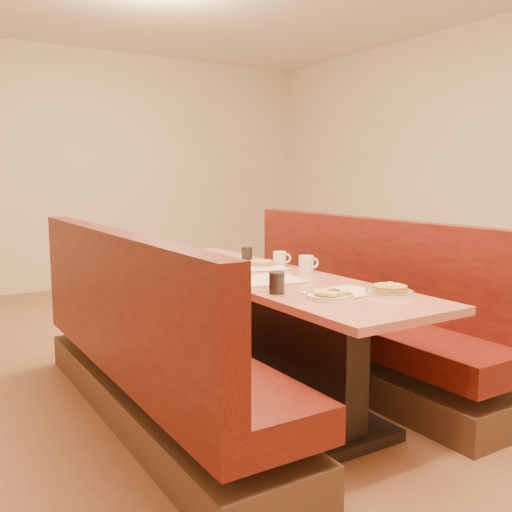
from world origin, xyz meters
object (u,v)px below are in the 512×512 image
diner_table (261,334)px  booth_left (147,356)px  soda_tumbler_mid (247,254)px  coffee_mug_a (307,263)px  coffee_mug_b (211,263)px  coffee_mug_c (280,258)px  eggs_plate (329,295)px  coffee_mug_d (165,253)px  soda_tumbler_near (277,283)px  booth_right (352,320)px  pancake_plate (390,291)px

diner_table → booth_left: booth_left is taller
soda_tumbler_mid → coffee_mug_a: bearing=-80.1°
coffee_mug_b → soda_tumbler_mid: bearing=27.0°
soda_tumbler_mid → diner_table: bearing=-111.5°
booth_left → coffee_mug_c: (1.01, 0.20, 0.44)m
eggs_plate → coffee_mug_d: 1.58m
coffee_mug_a → soda_tumbler_mid: soda_tumbler_mid is taller
coffee_mug_c → soda_tumbler_mid: bearing=130.3°
coffee_mug_b → soda_tumbler_mid: size_ratio=1.16×
eggs_plate → coffee_mug_a: size_ratio=1.88×
coffee_mug_b → soda_tumbler_near: size_ratio=1.07×
booth_right → coffee_mug_a: (-0.45, -0.08, 0.44)m
soda_tumbler_mid → coffee_mug_b: bearing=-151.2°
booth_left → coffee_mug_d: bearing=60.4°
coffee_mug_b → pancake_plate: bearing=-71.4°
diner_table → pancake_plate: size_ratio=10.29×
eggs_plate → soda_tumbler_near: soda_tumbler_near is taller
coffee_mug_c → coffee_mug_a: bearing=-66.4°
booth_right → soda_tumbler_mid: 0.85m
coffee_mug_d → soda_tumbler_mid: soda_tumbler_mid is taller
booth_left → coffee_mug_d: size_ratio=20.15×
soda_tumbler_near → soda_tumbler_mid: 1.10m
diner_table → coffee_mug_b: (-0.20, 0.26, 0.42)m
booth_left → soda_tumbler_near: 0.85m
eggs_plate → coffee_mug_a: bearing=60.9°
pancake_plate → booth_left: bearing=138.0°
soda_tumbler_near → coffee_mug_a: bearing=40.8°
eggs_plate → soda_tumbler_mid: soda_tumbler_mid is taller
diner_table → coffee_mug_c: 0.54m
coffee_mug_b → coffee_mug_c: size_ratio=0.99×
soda_tumbler_near → soda_tumbler_mid: size_ratio=1.08×
pancake_plate → soda_tumbler_mid: 1.33m
booth_left → coffee_mug_a: (1.02, -0.08, 0.44)m
diner_table → eggs_plate: (-0.10, -0.76, 0.39)m
eggs_plate → coffee_mug_b: size_ratio=2.04×
coffee_mug_c → soda_tumbler_near: bearing=-103.2°
booth_left → pancake_plate: booth_left is taller
coffee_mug_b → coffee_mug_d: 0.55m
booth_right → coffee_mug_c: size_ratio=21.24×
pancake_plate → soda_tumbler_mid: bearing=91.2°
eggs_plate → coffee_mug_b: 1.03m
booth_left → eggs_plate: bearing=-50.3°
booth_right → pancake_plate: booth_right is taller
eggs_plate → pancake_plate: bearing=-15.5°
booth_right → diner_table: bearing=180.0°
soda_tumbler_near → coffee_mug_c: bearing=54.6°
diner_table → pancake_plate: bearing=-75.9°
eggs_plate → coffee_mug_b: (-0.10, 1.03, 0.03)m
booth_left → coffee_mug_a: bearing=-4.5°
coffee_mug_d → soda_tumbler_mid: bearing=-19.4°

